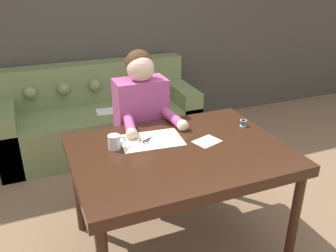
{
  "coord_description": "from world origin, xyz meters",
  "views": [
    {
      "loc": [
        -0.91,
        -1.71,
        1.78
      ],
      "look_at": [
        -0.14,
        0.19,
        0.85
      ],
      "focal_mm": 38.0,
      "sensor_mm": 36.0,
      "label": 1
    }
  ],
  "objects_px": {
    "dining_table": "(180,160)",
    "person": "(142,129)",
    "mug": "(114,142)",
    "thread_spool": "(243,123)",
    "scissors": "(148,140)",
    "couch": "(100,119)"
  },
  "relations": [
    {
      "from": "dining_table",
      "to": "mug",
      "type": "xyz_separation_m",
      "value": [
        -0.37,
        0.16,
        0.12
      ]
    },
    {
      "from": "mug",
      "to": "scissors",
      "type": "bearing_deg",
      "value": 8.11
    },
    {
      "from": "dining_table",
      "to": "scissors",
      "type": "relative_size",
      "value": 7.12
    },
    {
      "from": "person",
      "to": "scissors",
      "type": "height_order",
      "value": "person"
    },
    {
      "from": "thread_spool",
      "to": "mug",
      "type": "bearing_deg",
      "value": 179.33
    },
    {
      "from": "couch",
      "to": "thread_spool",
      "type": "xyz_separation_m",
      "value": [
        0.72,
        -1.54,
        0.46
      ]
    },
    {
      "from": "dining_table",
      "to": "person",
      "type": "xyz_separation_m",
      "value": [
        -0.04,
        0.63,
        -0.05
      ]
    },
    {
      "from": "dining_table",
      "to": "mug",
      "type": "height_order",
      "value": "mug"
    },
    {
      "from": "dining_table",
      "to": "thread_spool",
      "type": "relative_size",
      "value": 29.03
    },
    {
      "from": "person",
      "to": "mug",
      "type": "distance_m",
      "value": 0.6
    },
    {
      "from": "dining_table",
      "to": "couch",
      "type": "relative_size",
      "value": 0.66
    },
    {
      "from": "dining_table",
      "to": "person",
      "type": "height_order",
      "value": "person"
    },
    {
      "from": "mug",
      "to": "thread_spool",
      "type": "bearing_deg",
      "value": -0.67
    },
    {
      "from": "mug",
      "to": "thread_spool",
      "type": "xyz_separation_m",
      "value": [
        0.92,
        -0.01,
        -0.02
      ]
    },
    {
      "from": "couch",
      "to": "person",
      "type": "xyz_separation_m",
      "value": [
        0.13,
        -1.06,
        0.31
      ]
    },
    {
      "from": "couch",
      "to": "thread_spool",
      "type": "height_order",
      "value": "couch"
    },
    {
      "from": "couch",
      "to": "mug",
      "type": "xyz_separation_m",
      "value": [
        -0.2,
        -1.53,
        0.48
      ]
    },
    {
      "from": "scissors",
      "to": "mug",
      "type": "height_order",
      "value": "mug"
    },
    {
      "from": "mug",
      "to": "thread_spool",
      "type": "distance_m",
      "value": 0.92
    },
    {
      "from": "dining_table",
      "to": "thread_spool",
      "type": "height_order",
      "value": "thread_spool"
    },
    {
      "from": "person",
      "to": "mug",
      "type": "relative_size",
      "value": 10.95
    },
    {
      "from": "dining_table",
      "to": "scissors",
      "type": "bearing_deg",
      "value": 125.76
    }
  ]
}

